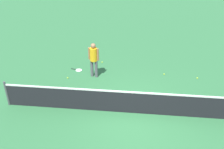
# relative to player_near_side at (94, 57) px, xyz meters

# --- Properties ---
(ground_plane) EXTENTS (40.00, 40.00, 0.00)m
(ground_plane) POSITION_rel_player_near_side_xyz_m (-1.98, 2.60, -1.01)
(ground_plane) COLOR #2D6B3D
(court_net) EXTENTS (10.09, 0.09, 1.07)m
(court_net) POSITION_rel_player_near_side_xyz_m (-1.98, 2.60, -0.51)
(court_net) COLOR #4C4C51
(court_net) RESTS_ON ground_plane
(player_near_side) EXTENTS (0.53, 0.40, 1.70)m
(player_near_side) POSITION_rel_player_near_side_xyz_m (0.00, 0.00, 0.00)
(player_near_side) COLOR #595960
(player_near_side) RESTS_ON ground_plane
(tennis_racket_near_player) EXTENTS (0.61, 0.39, 0.03)m
(tennis_racket_near_player) POSITION_rel_player_near_side_xyz_m (0.90, -0.51, -1.00)
(tennis_racket_near_player) COLOR white
(tennis_racket_near_player) RESTS_ON ground_plane
(tennis_ball_near_player) EXTENTS (0.07, 0.07, 0.07)m
(tennis_ball_near_player) POSITION_rel_player_near_side_xyz_m (-3.34, -0.52, -0.98)
(tennis_ball_near_player) COLOR #C6E033
(tennis_ball_near_player) RESTS_ON ground_plane
(tennis_ball_by_net) EXTENTS (0.07, 0.07, 0.07)m
(tennis_ball_by_net) POSITION_rel_player_near_side_xyz_m (-4.87, -0.31, -0.98)
(tennis_ball_by_net) COLOR #C6E033
(tennis_ball_by_net) RESTS_ON ground_plane
(tennis_ball_midcourt) EXTENTS (0.07, 0.07, 0.07)m
(tennis_ball_midcourt) POSITION_rel_player_near_side_xyz_m (-4.75, 1.38, -0.98)
(tennis_ball_midcourt) COLOR #C6E033
(tennis_ball_midcourt) RESTS_ON ground_plane
(tennis_ball_baseline) EXTENTS (0.07, 0.07, 0.07)m
(tennis_ball_baseline) POSITION_rel_player_near_side_xyz_m (-0.17, -1.46, -0.98)
(tennis_ball_baseline) COLOR #C6E033
(tennis_ball_baseline) RESTS_ON ground_plane
(tennis_ball_stray_left) EXTENTS (0.07, 0.07, 0.07)m
(tennis_ball_stray_left) POSITION_rel_player_near_side_xyz_m (1.22, 0.33, -0.98)
(tennis_ball_stray_left) COLOR #C6E033
(tennis_ball_stray_left) RESTS_ON ground_plane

